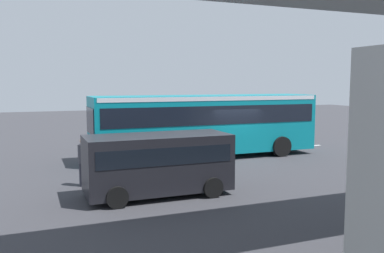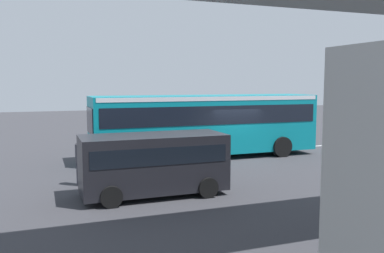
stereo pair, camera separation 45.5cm
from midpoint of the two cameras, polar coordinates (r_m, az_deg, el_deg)
ground at (r=20.64m, az=5.16°, el=-4.47°), size 80.00×80.00×0.00m
city_bus at (r=20.73m, az=1.35°, el=0.86°), size 11.54×2.85×3.15m
parked_van at (r=13.81m, az=-5.72°, el=-4.74°), size 4.80×2.17×2.05m
pedestrian at (r=15.57m, az=-15.72°, el=-4.82°), size 0.38×0.38×1.79m
traffic_sign at (r=21.77m, az=-10.81°, el=1.02°), size 0.08×0.60×2.80m
lane_dash_leftmost at (r=25.48m, az=15.22°, el=-2.64°), size 2.00×0.20×0.01m
lane_dash_left at (r=23.32m, az=7.32°, el=-3.27°), size 2.00×0.20×0.01m
lane_dash_centre at (r=21.69m, az=-1.99°, el=-3.93°), size 2.00×0.20×0.01m
lane_dash_right at (r=20.72m, az=-12.50°, el=-4.54°), size 2.00×0.20×0.01m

